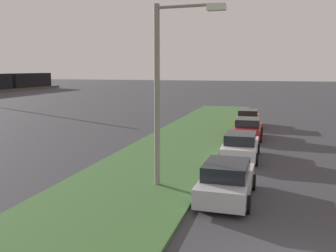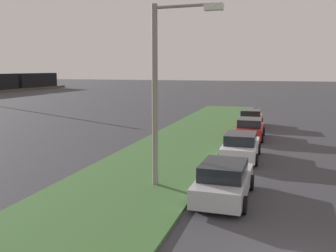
{
  "view_description": "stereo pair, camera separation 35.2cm",
  "coord_description": "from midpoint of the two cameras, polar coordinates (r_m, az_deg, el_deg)",
  "views": [
    {
      "loc": [
        -8.55,
        1.23,
        4.96
      ],
      "look_at": [
        10.91,
        6.71,
        1.85
      ],
      "focal_mm": 39.77,
      "sensor_mm": 36.0,
      "label": 1
    },
    {
      "loc": [
        -8.45,
        0.89,
        4.96
      ],
      "look_at": [
        10.91,
        6.71,
        1.85
      ],
      "focal_mm": 39.77,
      "sensor_mm": 36.0,
      "label": 2
    }
  ],
  "objects": [
    {
      "name": "parked_car_red",
      "position": [
        27.3,
        11.8,
        -0.37
      ],
      "size": [
        4.31,
        2.05,
        1.47
      ],
      "rotation": [
        0.0,
        0.0,
        0.01
      ],
      "color": "red",
      "rests_on": "ground"
    },
    {
      "name": "grass_median",
      "position": [
        20.02,
        -1.84,
        -5.42
      ],
      "size": [
        60.0,
        6.0,
        0.12
      ],
      "primitive_type": "cube",
      "color": "#3D6633",
      "rests_on": "ground"
    },
    {
      "name": "parked_car_silver",
      "position": [
        14.58,
        8.28,
        -8.26
      ],
      "size": [
        4.33,
        2.08,
        1.47
      ],
      "rotation": [
        0.0,
        0.0,
        -0.02
      ],
      "color": "#B2B5BA",
      "rests_on": "ground"
    },
    {
      "name": "streetlight",
      "position": [
        15.12,
        -1.12,
        6.58
      ],
      "size": [
        0.45,
        2.88,
        7.5
      ],
      "color": "gray",
      "rests_on": "ground"
    },
    {
      "name": "parked_car_orange",
      "position": [
        33.06,
        11.87,
        1.19
      ],
      "size": [
        4.34,
        2.1,
        1.47
      ],
      "rotation": [
        0.0,
        0.0,
        0.02
      ],
      "color": "orange",
      "rests_on": "ground"
    },
    {
      "name": "parked_car_white",
      "position": [
        21.02,
        10.58,
        -3.05
      ],
      "size": [
        4.31,
        2.04,
        1.47
      ],
      "rotation": [
        0.0,
        0.0,
        0.01
      ],
      "color": "silver",
      "rests_on": "ground"
    }
  ]
}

